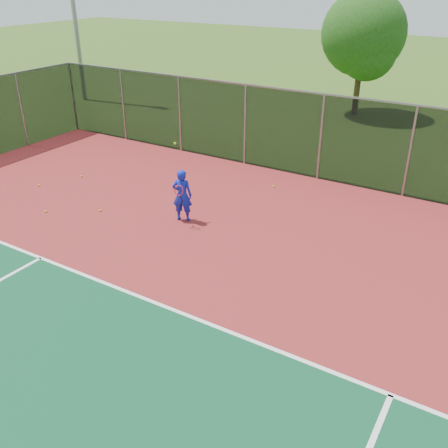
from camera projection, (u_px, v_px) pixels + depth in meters
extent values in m
cube|color=maroon|center=(263.00, 388.00, 8.91)|extent=(30.00, 20.00, 0.02)
cube|color=white|center=(391.00, 395.00, 8.74)|extent=(22.00, 0.10, 0.00)
cube|color=black|center=(410.00, 152.00, 15.84)|extent=(30.00, 0.04, 3.00)
cube|color=gray|center=(418.00, 105.00, 15.16)|extent=(30.00, 0.06, 0.06)
imported|color=#1220AC|center=(182.00, 195.00, 14.57)|extent=(0.68, 0.56, 1.59)
cylinder|color=black|center=(181.00, 199.00, 14.30)|extent=(0.03, 0.15, 0.27)
torus|color=#A51414|center=(179.00, 191.00, 14.09)|extent=(0.30, 0.13, 0.29)
sphere|color=#BFE51A|center=(175.00, 143.00, 14.08)|extent=(0.07, 0.07, 0.07)
sphere|color=#BFE51A|center=(39.00, 185.00, 17.24)|extent=(0.07, 0.07, 0.07)
sphere|color=#BFE51A|center=(100.00, 210.00, 15.42)|extent=(0.07, 0.07, 0.07)
sphere|color=#BFE51A|center=(82.00, 176.00, 18.00)|extent=(0.07, 0.07, 0.07)
sphere|color=#BFE51A|center=(46.00, 211.00, 15.37)|extent=(0.07, 0.07, 0.07)
sphere|color=#BFE51A|center=(274.00, 186.00, 17.14)|extent=(0.07, 0.07, 0.07)
cylinder|color=#372614|center=(357.00, 92.00, 25.49)|extent=(0.30, 0.30, 2.30)
sphere|color=#1A4412|center=(364.00, 33.00, 24.22)|extent=(4.09, 4.09, 4.09)
sphere|color=#1A4412|center=(368.00, 51.00, 24.15)|extent=(2.81, 2.81, 2.81)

